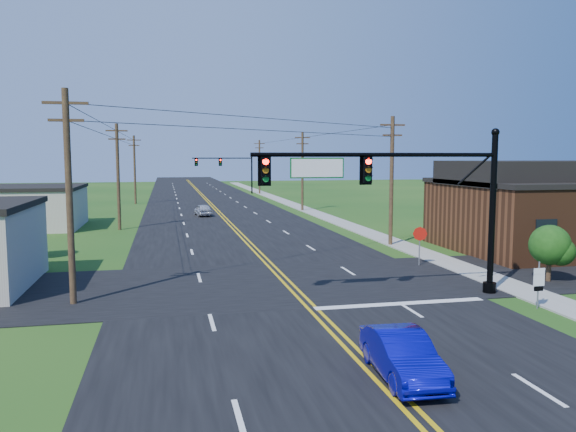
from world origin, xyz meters
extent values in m
plane|color=#144012|center=(0.00, 0.00, 0.00)|extent=(260.00, 260.00, 0.00)
cube|color=black|center=(0.00, 50.00, 0.02)|extent=(16.00, 220.00, 0.04)
cube|color=black|center=(0.00, 12.00, 0.02)|extent=(70.00, 10.00, 0.04)
cube|color=gray|center=(10.50, 40.00, 0.04)|extent=(2.00, 160.00, 0.08)
cylinder|color=black|center=(8.80, 8.00, 3.60)|extent=(0.28, 0.28, 7.20)
cylinder|color=black|center=(8.80, 8.00, 0.25)|extent=(0.60, 0.60, 0.50)
sphere|color=black|center=(8.80, 8.00, 7.30)|extent=(0.36, 0.36, 0.36)
cylinder|color=black|center=(3.30, 8.00, 6.30)|extent=(11.00, 0.18, 0.18)
cube|color=#045414|center=(0.60, 8.00, 5.75)|extent=(2.30, 0.06, 0.85)
cylinder|color=black|center=(8.80, 80.00, 3.60)|extent=(0.28, 0.28, 7.20)
cylinder|color=black|center=(8.80, 80.00, 0.25)|extent=(0.60, 0.60, 0.50)
sphere|color=black|center=(8.80, 80.00, 7.30)|extent=(0.36, 0.36, 0.36)
cylinder|color=black|center=(3.80, 80.00, 6.00)|extent=(10.00, 0.18, 0.18)
cube|color=#045414|center=(0.60, 80.00, 5.45)|extent=(2.30, 0.06, 0.85)
cube|color=#532C17|center=(20.00, 18.00, 2.20)|extent=(14.00, 11.00, 4.40)
cube|color=black|center=(20.00, 18.00, 4.55)|extent=(14.20, 11.20, 0.30)
cube|color=#BEB6A2|center=(-19.00, 38.00, 1.70)|extent=(12.00, 9.00, 3.40)
cube|color=black|center=(-19.00, 38.00, 3.55)|extent=(12.20, 9.20, 0.30)
cylinder|color=#352318|center=(-9.50, 10.00, 4.50)|extent=(0.28, 0.28, 9.00)
cube|color=#352318|center=(-9.50, 10.00, 8.40)|extent=(1.80, 0.12, 0.12)
cube|color=#352318|center=(-9.50, 10.00, 7.70)|extent=(1.40, 0.12, 0.12)
cylinder|color=#352318|center=(-9.50, 35.00, 4.50)|extent=(0.28, 0.28, 9.00)
cube|color=#352318|center=(-9.50, 35.00, 8.40)|extent=(1.80, 0.12, 0.12)
cube|color=#352318|center=(-9.50, 35.00, 7.70)|extent=(1.40, 0.12, 0.12)
cylinder|color=#352318|center=(-9.50, 62.00, 4.50)|extent=(0.28, 0.28, 9.00)
cube|color=#352318|center=(-9.50, 62.00, 8.40)|extent=(1.80, 0.12, 0.12)
cube|color=#352318|center=(-9.50, 62.00, 7.70)|extent=(1.40, 0.12, 0.12)
cylinder|color=#352318|center=(9.80, 22.00, 4.50)|extent=(0.28, 0.28, 9.00)
cube|color=#352318|center=(9.80, 22.00, 8.40)|extent=(1.80, 0.12, 0.12)
cube|color=#352318|center=(9.80, 22.00, 7.70)|extent=(1.40, 0.12, 0.12)
cylinder|color=#352318|center=(9.80, 48.00, 4.50)|extent=(0.28, 0.28, 9.00)
cube|color=#352318|center=(9.80, 48.00, 8.40)|extent=(1.80, 0.12, 0.12)
cube|color=#352318|center=(9.80, 48.00, 7.70)|extent=(1.40, 0.12, 0.12)
cylinder|color=#352318|center=(9.80, 78.00, 4.50)|extent=(0.28, 0.28, 9.00)
cube|color=#352318|center=(9.80, 78.00, 8.40)|extent=(1.80, 0.12, 0.12)
cube|color=#352318|center=(9.80, 78.00, 7.70)|extent=(1.40, 0.12, 0.12)
cylinder|color=#352318|center=(16.00, 26.00, 0.92)|extent=(0.24, 0.24, 1.85)
sphere|color=#163F0F|center=(16.00, 26.00, 2.60)|extent=(3.00, 3.00, 3.00)
cylinder|color=#352318|center=(13.00, 9.50, 0.66)|extent=(0.24, 0.24, 1.32)
sphere|color=#163F0F|center=(13.00, 9.50, 1.86)|extent=(2.00, 2.00, 2.00)
cylinder|color=#352318|center=(-14.00, 22.00, 0.77)|extent=(0.24, 0.24, 1.54)
sphere|color=#163F0F|center=(-14.00, 22.00, 2.17)|extent=(2.40, 2.40, 2.40)
imported|color=#07079B|center=(0.79, -0.43, 0.65)|extent=(1.61, 4.04, 1.31)
imported|color=silver|center=(-1.79, 44.71, 0.62)|extent=(1.87, 3.78, 1.24)
cylinder|color=slate|center=(9.23, 5.18, 0.98)|extent=(0.07, 0.07, 1.97)
cube|color=white|center=(9.23, 5.15, 1.57)|extent=(0.49, 0.05, 0.27)
cube|color=white|center=(9.23, 5.15, 1.21)|extent=(0.49, 0.05, 0.49)
cube|color=black|center=(9.23, 5.15, 0.85)|extent=(0.40, 0.05, 0.20)
cylinder|color=slate|center=(8.50, 14.67, 1.05)|extent=(0.09, 0.09, 2.11)
cylinder|color=#B0130A|center=(8.50, 14.64, 1.86)|extent=(0.76, 0.33, 0.80)
camera|label=1|loc=(-5.58, -14.60, 6.21)|focal=35.00mm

